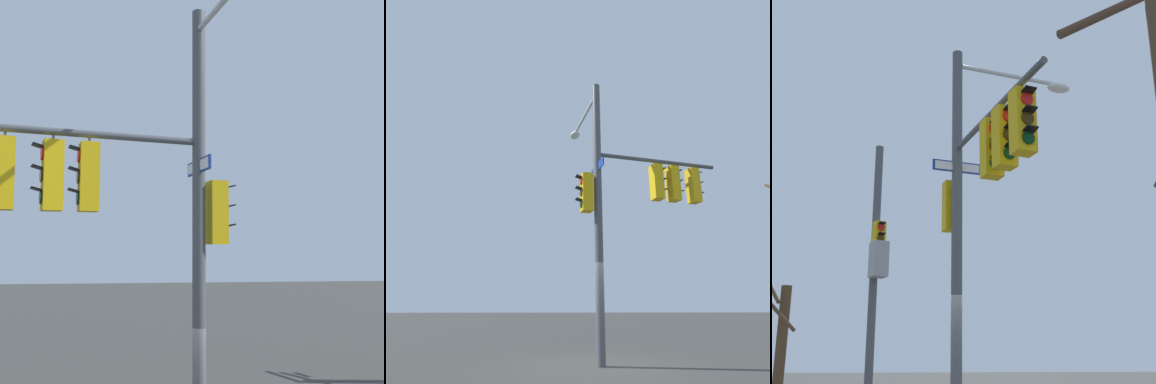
# 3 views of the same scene
# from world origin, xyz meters

# --- Properties ---
(main_signal_pole_assembly) EXTENTS (4.71, 3.43, 8.03)m
(main_signal_pole_assembly) POSITION_xyz_m (-1.04, -0.45, 4.74)
(main_signal_pole_assembly) COLOR #4C4F54
(main_signal_pole_assembly) RESTS_ON ground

